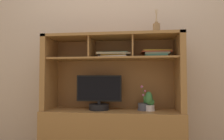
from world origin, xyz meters
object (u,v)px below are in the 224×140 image
Objects in this scene: magazine_stack_left at (156,54)px; potted_fern at (149,102)px; media_console at (112,118)px; tv_monitor at (99,96)px; magazine_stack_centre at (114,55)px; potted_orchid at (143,106)px; diffuser_bottle at (156,29)px.

potted_fern is at bearing -147.97° from magazine_stack_left.
media_console reaches higher than tv_monitor.
media_console is 3.01× the size of tv_monitor.
magazine_stack_centre is (-0.48, -0.02, -0.01)m from magazine_stack_left.
magazine_stack_centre reaches higher than potted_fern.
magazine_stack_centre is (0.16, 0.03, 0.46)m from tv_monitor.
media_console is 0.29m from tv_monitor.
potted_orchid reaches higher than potted_fern.
potted_orchid is 0.08m from potted_fern.
magazine_stack_left is at bearing 5.16° from tv_monitor.
magazine_stack_centre is (-0.39, 0.03, 0.53)m from potted_fern.
magazine_stack_centre is 1.38× the size of diffuser_bottle.
tv_monitor is at bearing -174.84° from magazine_stack_left.
magazine_stack_left is 0.83× the size of magazine_stack_centre.
magazine_stack_centre reaches higher than tv_monitor.
potted_orchid is 0.82× the size of magazine_stack_left.
tv_monitor is 0.80m from magazine_stack_left.
tv_monitor is 0.99m from diffuser_bottle.
magazine_stack_left is at bearing 4.21° from media_console.
potted_fern is (0.41, -0.02, 0.18)m from media_console.
potted_orchid is at bearing 3.55° from tv_monitor.
potted_orchid is 0.60m from magazine_stack_left.
media_console is 7.27× the size of potted_fern.
potted_orchid is at bearing -175.19° from diffuser_bottle.
potted_orchid is (0.35, 0.01, 0.14)m from media_console.
potted_orchid is 1.30× the size of potted_fern.
magazine_stack_left is (0.08, 0.05, 0.54)m from potted_fern.
magazine_stack_centre reaches higher than potted_orchid.
diffuser_bottle is (0.64, 0.04, 0.75)m from tv_monitor.
potted_fern is 0.63× the size of magazine_stack_left.
diffuser_bottle is at bearing -84.24° from magazine_stack_left.
magazine_stack_left reaches higher than magazine_stack_centre.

